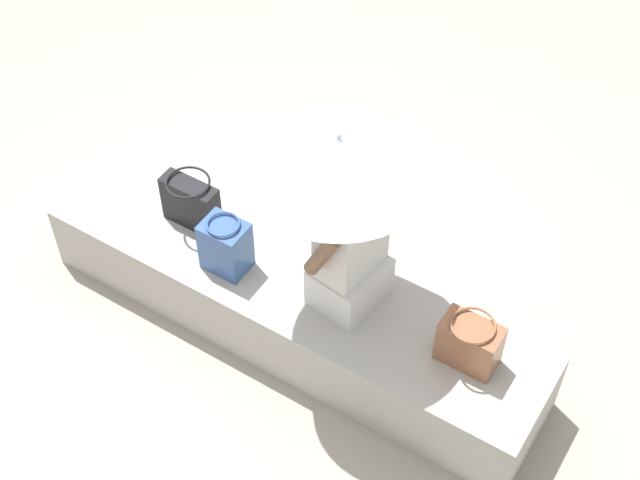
{
  "coord_description": "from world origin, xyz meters",
  "views": [
    {
      "loc": [
        -1.67,
        2.39,
        3.97
      ],
      "look_at": [
        -0.14,
        -0.03,
        0.75
      ],
      "focal_mm": 52.69,
      "sensor_mm": 36.0,
      "label": 1
    }
  ],
  "objects_px": {
    "tote_bag_canvas": "(191,202)",
    "shoulder_bag_spare": "(470,343)",
    "handbag_black": "(226,245)",
    "parasol": "(338,155)",
    "person_seated": "(351,242)"
  },
  "relations": [
    {
      "from": "handbag_black",
      "to": "tote_bag_canvas",
      "type": "height_order",
      "value": "handbag_black"
    },
    {
      "from": "person_seated",
      "to": "shoulder_bag_spare",
      "type": "relative_size",
      "value": 3.27
    },
    {
      "from": "parasol",
      "to": "person_seated",
      "type": "bearing_deg",
      "value": -159.45
    },
    {
      "from": "tote_bag_canvas",
      "to": "person_seated",
      "type": "bearing_deg",
      "value": -179.15
    },
    {
      "from": "parasol",
      "to": "handbag_black",
      "type": "xyz_separation_m",
      "value": [
        0.55,
        0.13,
        -0.77
      ]
    },
    {
      "from": "parasol",
      "to": "tote_bag_canvas",
      "type": "xyz_separation_m",
      "value": [
        0.87,
        -0.01,
        -0.77
      ]
    },
    {
      "from": "shoulder_bag_spare",
      "to": "person_seated",
      "type": "bearing_deg",
      "value": -2.63
    },
    {
      "from": "tote_bag_canvas",
      "to": "shoulder_bag_spare",
      "type": "height_order",
      "value": "tote_bag_canvas"
    },
    {
      "from": "parasol",
      "to": "handbag_black",
      "type": "distance_m",
      "value": 0.95
    },
    {
      "from": "person_seated",
      "to": "parasol",
      "type": "height_order",
      "value": "parasol"
    },
    {
      "from": "tote_bag_canvas",
      "to": "shoulder_bag_spare",
      "type": "relative_size",
      "value": 1.12
    },
    {
      "from": "person_seated",
      "to": "handbag_black",
      "type": "distance_m",
      "value": 0.67
    },
    {
      "from": "person_seated",
      "to": "shoulder_bag_spare",
      "type": "xyz_separation_m",
      "value": [
        -0.64,
        0.03,
        -0.26
      ]
    },
    {
      "from": "tote_bag_canvas",
      "to": "shoulder_bag_spare",
      "type": "xyz_separation_m",
      "value": [
        -1.58,
        0.02,
        -0.02
      ]
    },
    {
      "from": "parasol",
      "to": "shoulder_bag_spare",
      "type": "height_order",
      "value": "parasol"
    }
  ]
}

